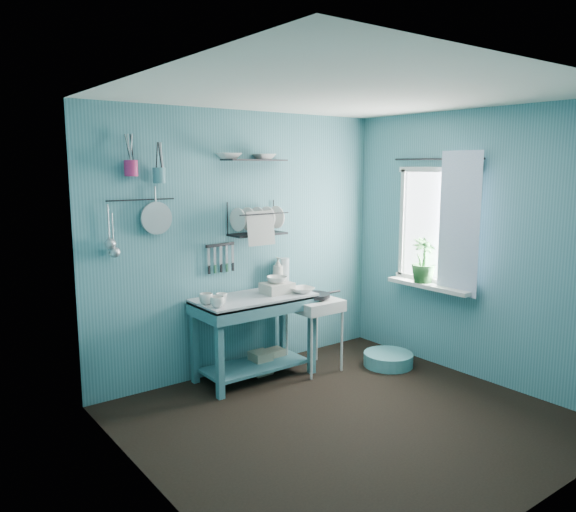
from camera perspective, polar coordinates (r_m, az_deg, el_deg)
floor at (r=4.64m, az=6.08°, el=-16.23°), size 3.20×3.20×0.00m
ceiling at (r=4.23m, az=6.67°, el=16.07°), size 3.20×3.20×0.00m
wall_back at (r=5.44m, az=-4.55°, el=1.34°), size 3.20×0.00×3.20m
wall_front at (r=3.36m, az=24.25°, el=-4.35°), size 3.20×0.00×3.20m
wall_left at (r=3.39m, az=-13.78°, el=-3.68°), size 0.00×3.00×3.00m
wall_right at (r=5.47m, az=18.64°, el=0.94°), size 0.00×3.00×3.00m
work_counter at (r=5.33m, az=-3.43°, el=-8.25°), size 1.16×0.65×0.79m
mug_left at (r=4.83m, az=-7.18°, el=-4.66°), size 0.12×0.12×0.10m
mug_mid at (r=4.97m, az=-6.75°, el=-4.30°), size 0.14×0.14×0.09m
mug_right at (r=4.96m, az=-8.31°, el=-4.33°), size 0.17×0.17×0.10m
wash_tub at (r=5.33m, az=-1.12°, el=-3.26°), size 0.28×0.22×0.10m
tub_bowl at (r=5.32m, az=-1.12°, el=-2.42°), size 0.20×0.19×0.06m
soap_bottle at (r=5.59m, az=-1.03°, el=-1.65°), size 0.11×0.12×0.30m
water_bottle at (r=5.66m, az=-0.33°, el=-1.60°), size 0.09×0.09×0.28m
counter_bowl at (r=5.36m, az=1.44°, el=-3.47°), size 0.22×0.22×0.05m
hotplate_stand at (r=5.55m, az=2.67°, el=-7.96°), size 0.47×0.47×0.71m
frying_pan at (r=5.44m, az=2.70°, el=-4.02°), size 0.30×0.30×0.03m
knife_strip at (r=5.27m, az=-6.91°, el=1.13°), size 0.32×0.06×0.03m
dish_rack at (r=5.34m, az=-3.11°, el=3.84°), size 0.58×0.31×0.32m
upper_shelf at (r=5.34m, az=-3.36°, el=9.71°), size 0.72×0.28×0.01m
shelf_bowl_left at (r=5.19m, az=-6.05°, el=9.92°), size 0.24×0.24×0.05m
shelf_bowl_right at (r=5.40m, az=-2.44°, el=10.11°), size 0.22×0.22×0.05m
utensil_cup_magenta at (r=4.80m, az=-15.66°, el=8.59°), size 0.11×0.11×0.13m
utensil_cup_teal at (r=4.90m, az=-12.95°, el=7.99°), size 0.11×0.11×0.13m
colander at (r=4.93m, az=-13.22°, el=3.77°), size 0.28×0.03×0.28m
ladle_outer at (r=4.79m, az=-17.78°, el=3.23°), size 0.01×0.01×0.30m
ladle_inner at (r=4.81m, az=-17.38°, el=2.40°), size 0.01×0.01×0.30m
hook_rail at (r=4.89m, az=-14.71°, el=5.55°), size 0.60×0.01×0.01m
window_glass at (r=5.71m, az=14.91°, el=2.95°), size 0.00×1.10×1.10m
windowsill at (r=5.73m, az=14.14°, el=-2.97°), size 0.16×0.95×0.04m
curtain at (r=5.47m, az=16.98°, el=3.13°), size 0.00×1.35×1.35m
curtain_rod at (r=5.64m, az=14.90°, el=9.50°), size 0.02×1.05×0.02m
potted_plant at (r=5.75m, az=13.59°, el=-0.44°), size 0.32×0.32×0.45m
storage_tin_large at (r=5.51m, az=-2.81°, el=-10.76°), size 0.18×0.18×0.22m
storage_tin_small at (r=5.64m, az=-1.28°, el=-10.37°), size 0.15×0.15×0.20m
floor_basin at (r=5.81m, az=10.15°, el=-10.29°), size 0.49×0.49×0.13m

